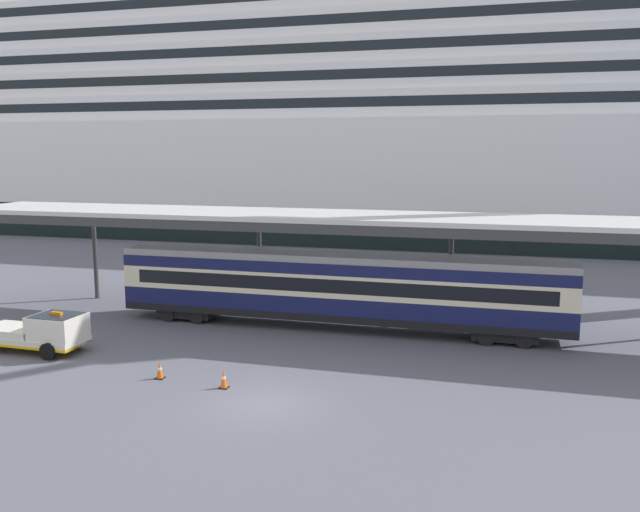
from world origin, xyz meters
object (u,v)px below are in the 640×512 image
Objects in this scene: traffic_cone_mid at (160,370)px; traffic_cone_near at (224,379)px; service_truck at (41,332)px; train_carriage at (338,287)px; cruise_ship at (486,128)px.

traffic_cone_near is at bearing -6.13° from traffic_cone_mid.
service_truck is at bearing 167.77° from traffic_cone_near.
train_carriage reaches higher than traffic_cone_near.
traffic_cone_near is 1.02× the size of traffic_cone_mid.
cruise_ship is 41.70m from train_carriage.
traffic_cone_near is (-8.13, -50.35, -11.54)m from cruise_ship.
service_truck is 7.04× the size of traffic_cone_mid.
traffic_cone_near is 3.09m from traffic_cone_mid.
service_truck is (-18.55, -48.09, -10.92)m from cruise_ship.
traffic_cone_mid is (-5.27, -9.88, -1.95)m from train_carriage.
traffic_cone_mid is (-11.20, -50.02, -11.54)m from cruise_ship.
cruise_ship is 31.28× the size of service_truck.
service_truck is at bearing -147.78° from train_carriage.
cruise_ship reaches higher than traffic_cone_near.
train_carriage is 14.97m from service_truck.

